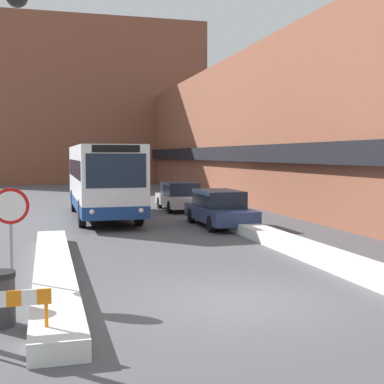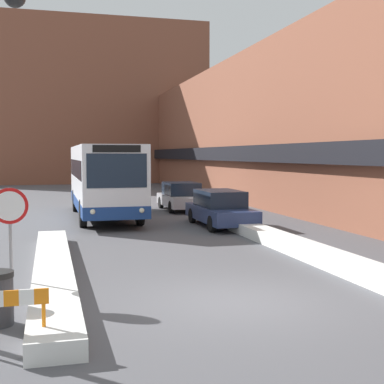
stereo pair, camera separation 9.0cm
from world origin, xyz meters
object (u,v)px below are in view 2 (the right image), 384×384
object	(u,v)px
city_bus	(104,179)
parked_car_front	(220,208)
construction_barricade	(11,308)
stop_sign	(10,218)
parked_car_middle	(181,196)

from	to	relation	value
city_bus	parked_car_front	size ratio (longest dim) A/B	2.21
parked_car_front	construction_barricade	bearing A→B (deg)	-120.33
stop_sign	construction_barricade	size ratio (longest dim) A/B	2.08
city_bus	construction_barricade	bearing A→B (deg)	-100.19
city_bus	construction_barricade	distance (m)	17.41
parked_car_middle	stop_sign	xyz separation A→B (m)	(-7.66, -16.08, 0.91)
stop_sign	construction_barricade	bearing A→B (deg)	-86.14
parked_car_front	stop_sign	size ratio (longest dim) A/B	2.06
construction_barricade	stop_sign	bearing A→B (deg)	93.86
parked_car_middle	stop_sign	distance (m)	17.84
parked_car_front	construction_barricade	world-z (taller)	parked_car_front
city_bus	stop_sign	distance (m)	14.13
parked_car_middle	construction_barricade	bearing A→B (deg)	-110.93
parked_car_front	parked_car_middle	world-z (taller)	parked_car_front
city_bus	parked_car_front	distance (m)	6.29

